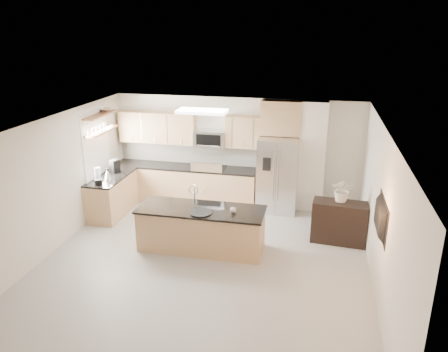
% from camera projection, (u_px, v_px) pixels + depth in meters
% --- Properties ---
extents(floor, '(6.50, 6.50, 0.00)m').
position_uv_depth(floor, '(203.00, 265.00, 8.06)').
color(floor, '#A19D99').
rests_on(floor, ground).
extents(ceiling, '(6.00, 6.50, 0.02)m').
position_uv_depth(ceiling, '(200.00, 128.00, 7.21)').
color(ceiling, white).
rests_on(ceiling, wall_back).
extents(wall_back, '(6.00, 0.02, 2.60)m').
position_uv_depth(wall_back, '(236.00, 151.00, 10.64)').
color(wall_back, beige).
rests_on(wall_back, floor).
extents(wall_front, '(6.00, 0.02, 2.60)m').
position_uv_depth(wall_front, '(122.00, 314.00, 4.64)').
color(wall_front, beige).
rests_on(wall_front, floor).
extents(wall_left, '(0.02, 6.50, 2.60)m').
position_uv_depth(wall_left, '(48.00, 187.00, 8.25)').
color(wall_left, beige).
rests_on(wall_left, floor).
extents(wall_right, '(0.02, 6.50, 2.60)m').
position_uv_depth(wall_right, '(381.00, 215.00, 7.03)').
color(wall_right, beige).
rests_on(wall_right, floor).
extents(back_counter, '(3.55, 0.66, 1.44)m').
position_uv_depth(back_counter, '(185.00, 183.00, 10.86)').
color(back_counter, tan).
rests_on(back_counter, floor).
extents(left_counter, '(0.66, 1.50, 0.92)m').
position_uv_depth(left_counter, '(112.00, 195.00, 10.16)').
color(left_counter, tan).
rests_on(left_counter, floor).
extents(range, '(0.76, 0.64, 1.14)m').
position_uv_depth(range, '(210.00, 185.00, 10.73)').
color(range, black).
rests_on(range, floor).
extents(upper_cabinets, '(3.50, 0.33, 0.75)m').
position_uv_depth(upper_cabinets, '(183.00, 129.00, 10.58)').
color(upper_cabinets, tan).
rests_on(upper_cabinets, wall_back).
extents(microwave, '(0.76, 0.40, 0.40)m').
position_uv_depth(microwave, '(210.00, 138.00, 10.46)').
color(microwave, silver).
rests_on(microwave, upper_cabinets).
extents(refrigerator, '(0.92, 0.78, 1.78)m').
position_uv_depth(refrigerator, '(278.00, 175.00, 10.21)').
color(refrigerator, silver).
rests_on(refrigerator, floor).
extents(partition_column, '(0.60, 0.30, 2.60)m').
position_uv_depth(partition_column, '(312.00, 157.00, 10.13)').
color(partition_column, white).
rests_on(partition_column, floor).
extents(window, '(0.04, 1.15, 1.65)m').
position_uv_depth(window, '(95.00, 145.00, 9.83)').
color(window, white).
rests_on(window, wall_left).
extents(shelf_lower, '(0.30, 1.20, 0.04)m').
position_uv_depth(shelf_lower, '(101.00, 131.00, 9.80)').
color(shelf_lower, brown).
rests_on(shelf_lower, wall_left).
extents(shelf_upper, '(0.30, 1.20, 0.04)m').
position_uv_depth(shelf_upper, '(100.00, 115.00, 9.68)').
color(shelf_upper, brown).
rests_on(shelf_upper, wall_left).
extents(ceiling_fixture, '(1.00, 0.50, 0.06)m').
position_uv_depth(ceiling_fixture, '(202.00, 111.00, 8.78)').
color(ceiling_fixture, white).
rests_on(ceiling_fixture, ceiling).
extents(island, '(2.47, 0.90, 1.28)m').
position_uv_depth(island, '(201.00, 229.00, 8.55)').
color(island, tan).
rests_on(island, floor).
extents(credenza, '(1.12, 0.54, 0.87)m').
position_uv_depth(credenza, '(339.00, 222.00, 8.81)').
color(credenza, black).
rests_on(credenza, floor).
extents(cup, '(0.15, 0.15, 0.09)m').
position_uv_depth(cup, '(233.00, 210.00, 8.22)').
color(cup, white).
rests_on(cup, island).
extents(platter, '(0.54, 0.54, 0.02)m').
position_uv_depth(platter, '(201.00, 213.00, 8.19)').
color(platter, black).
rests_on(platter, island).
extents(blender, '(0.17, 0.17, 0.39)m').
position_uv_depth(blender, '(98.00, 177.00, 9.44)').
color(blender, black).
rests_on(blender, left_counter).
extents(kettle, '(0.21, 0.21, 0.26)m').
position_uv_depth(kettle, '(107.00, 175.00, 9.76)').
color(kettle, silver).
rests_on(kettle, left_counter).
extents(coffee_maker, '(0.22, 0.24, 0.30)m').
position_uv_depth(coffee_maker, '(115.00, 166.00, 10.23)').
color(coffee_maker, black).
rests_on(coffee_maker, left_counter).
extents(bowl, '(0.49, 0.49, 0.09)m').
position_uv_depth(bowl, '(106.00, 109.00, 9.93)').
color(bowl, silver).
rests_on(bowl, shelf_upper).
extents(flower_vase, '(0.73, 0.65, 0.74)m').
position_uv_depth(flower_vase, '(343.00, 184.00, 8.61)').
color(flower_vase, silver).
rests_on(flower_vase, credenza).
extents(television, '(0.14, 1.08, 0.62)m').
position_uv_depth(television, '(377.00, 217.00, 6.85)').
color(television, black).
rests_on(television, wall_right).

